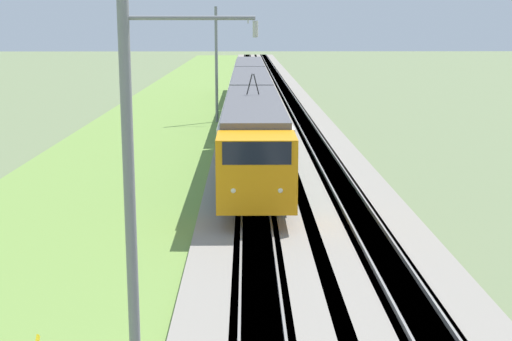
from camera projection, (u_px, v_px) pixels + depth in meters
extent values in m
cube|color=gray|center=(250.00, 117.00, 57.49)|extent=(240.00, 4.40, 0.30)
cube|color=gray|center=(299.00, 116.00, 57.54)|extent=(240.00, 4.40, 0.30)
cube|color=#4C4238|center=(250.00, 117.00, 57.49)|extent=(240.00, 1.57, 0.30)
cube|color=gray|center=(244.00, 114.00, 57.43)|extent=(240.00, 0.07, 0.15)
cube|color=gray|center=(257.00, 114.00, 57.45)|extent=(240.00, 0.07, 0.15)
cube|color=#4C4238|center=(299.00, 116.00, 57.54)|extent=(240.00, 1.57, 0.30)
cube|color=gray|center=(292.00, 114.00, 57.49)|extent=(240.00, 0.07, 0.15)
cube|color=gray|center=(306.00, 114.00, 57.50)|extent=(240.00, 0.07, 0.15)
cube|color=olive|center=(171.00, 118.00, 57.42)|extent=(240.00, 11.60, 0.12)
cube|color=orange|center=(256.00, 171.00, 25.30)|extent=(2.50, 2.80, 2.60)
cube|color=black|center=(256.00, 149.00, 24.76)|extent=(1.80, 2.33, 0.78)
sphere|color=#F2EAC6|center=(233.00, 190.00, 24.20)|extent=(0.20, 0.20, 0.20)
sphere|color=#F2EAC6|center=(280.00, 190.00, 24.22)|extent=(0.20, 0.20, 0.20)
cube|color=#196B47|center=(253.00, 150.00, 34.90)|extent=(16.72, 2.91, 0.73)
cube|color=silver|center=(253.00, 124.00, 34.64)|extent=(16.72, 2.91, 1.87)
cube|color=black|center=(253.00, 121.00, 34.61)|extent=(15.38, 2.93, 0.79)
cube|color=#515156|center=(253.00, 102.00, 34.43)|extent=(16.72, 2.68, 0.25)
cube|color=black|center=(253.00, 163.00, 35.03)|extent=(15.89, 2.48, 0.55)
cylinder|color=black|center=(242.00, 191.00, 28.56)|extent=(0.86, 0.12, 0.86)
cylinder|color=black|center=(268.00, 190.00, 28.58)|extent=(0.86, 0.12, 0.86)
cube|color=#196B47|center=(251.00, 108.00, 53.09)|extent=(19.22, 2.91, 0.73)
cube|color=silver|center=(251.00, 90.00, 52.83)|extent=(19.22, 2.91, 1.87)
cube|color=black|center=(251.00, 88.00, 52.80)|extent=(17.68, 2.93, 0.79)
cube|color=#515156|center=(251.00, 76.00, 52.62)|extent=(19.22, 2.68, 0.25)
cube|color=black|center=(251.00, 116.00, 53.22)|extent=(18.26, 2.48, 0.55)
cube|color=#196B47|center=(249.00, 85.00, 72.50)|extent=(19.22, 2.91, 0.73)
cube|color=silver|center=(249.00, 73.00, 72.24)|extent=(19.22, 2.91, 1.87)
cube|color=black|center=(249.00, 71.00, 72.21)|extent=(17.68, 2.93, 0.79)
cube|color=#515156|center=(249.00, 62.00, 72.03)|extent=(19.22, 2.68, 0.25)
cube|color=black|center=(249.00, 92.00, 72.63)|extent=(18.26, 2.48, 0.55)
cylinder|color=black|center=(250.00, 84.00, 36.75)|extent=(0.06, 0.33, 1.08)
cylinder|color=black|center=(256.00, 84.00, 36.75)|extent=(0.06, 0.33, 1.08)
cube|color=black|center=(255.00, 212.00, 28.74)|extent=(0.10, 0.10, 0.00)
cylinder|color=slate|center=(130.00, 195.00, 13.56)|extent=(0.22, 0.22, 8.42)
cylinder|color=slate|center=(189.00, 18.00, 12.92)|extent=(0.08, 2.40, 0.08)
cylinder|color=#B2ADA8|center=(255.00, 29.00, 12.97)|extent=(0.10, 0.10, 0.30)
cylinder|color=slate|center=(216.00, 66.00, 53.73)|extent=(0.22, 0.22, 8.76)
cylinder|color=slate|center=(232.00, 19.00, 53.05)|extent=(0.08, 2.40, 0.08)
cylinder|color=#B2ADA8|center=(248.00, 21.00, 53.11)|extent=(0.10, 0.10, 0.30)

